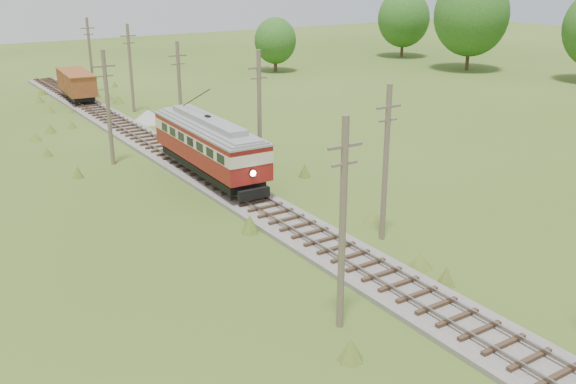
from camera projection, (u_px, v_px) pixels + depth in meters
railbed_main at (201, 172)px, 46.35m from camera, size 3.60×96.00×0.57m
streetcar at (209, 142)px, 44.34m from camera, size 3.48×13.17×5.98m
gondola at (77, 83)px, 70.42m from camera, size 3.43×8.70×2.83m
gravel_pile at (150, 116)px, 61.71m from camera, size 3.45×3.66×1.25m
utility_pole_r_2 at (386, 162)px, 33.98m from camera, size 1.60×0.30×8.60m
utility_pole_r_3 at (259, 114)px, 44.15m from camera, size 1.60×0.30×9.00m
utility_pole_r_4 at (180, 90)px, 54.43m from camera, size 1.60×0.30×8.40m
utility_pole_r_5 at (131, 67)px, 64.84m from camera, size 1.60×0.30×8.90m
utility_pole_r_6 at (90, 55)px, 75.06m from camera, size 1.60×0.30×8.70m
utility_pole_l_a at (343, 224)px, 25.32m from camera, size 1.60×0.30×9.00m
utility_pole_l_b at (108, 107)px, 47.39m from camera, size 1.60×0.30×8.60m
tree_right_4 at (471, 15)px, 90.55m from camera, size 10.50×10.50×13.53m
tree_right_5 at (404, 19)px, 104.75m from camera, size 8.40×8.40×10.82m
tree_mid_b at (275, 41)px, 90.44m from camera, size 5.88×5.88×7.57m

